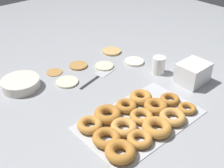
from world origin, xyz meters
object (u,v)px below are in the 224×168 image
pancake_1 (112,51)px  pancake_2 (54,72)px  pancake_3 (67,82)px  container_stack (193,73)px  spatula (102,74)px  pancake_0 (134,62)px  batter_bowl (21,84)px  paper_cup (159,65)px  pancake_5 (104,66)px  pancake_4 (78,66)px  donut_tray (137,120)px

pancake_1 → pancake_2: (-0.38, 0.02, -0.00)m
pancake_3 → container_stack: 0.62m
pancake_1 → spatula: size_ratio=0.42×
pancake_0 → pancake_3: 0.41m
batter_bowl → paper_cup: bearing=-29.5°
paper_cup → spatula: size_ratio=0.34×
batter_bowl → paper_cup: 0.70m
pancake_0 → pancake_2: pancake_0 is taller
pancake_1 → pancake_3: size_ratio=1.01×
pancake_2 → container_stack: (0.47, -0.53, 0.05)m
pancake_2 → batter_bowl: (-0.19, -0.02, 0.02)m
pancake_5 → paper_cup: (0.18, -0.23, 0.04)m
pancake_4 → paper_cup: size_ratio=1.09×
pancake_4 → pancake_3: bearing=-144.0°
pancake_0 → pancake_2: (-0.39, 0.20, -0.00)m
pancake_1 → pancake_2: pancake_1 is taller
pancake_1 → pancake_0: bearing=-86.7°
pancake_4 → batter_bowl: batter_bowl is taller
batter_bowl → spatula: batter_bowl is taller
pancake_4 → batter_bowl: 0.33m
pancake_0 → container_stack: 0.34m
pancake_4 → spatula: pancake_4 is taller
pancake_2 → container_stack: container_stack is taller
pancake_2 → donut_tray: donut_tray is taller
donut_tray → spatula: 0.42m
pancake_2 → spatula: size_ratio=0.32×
spatula → paper_cup: bearing=-52.4°
pancake_0 → pancake_4: (-0.26, 0.17, -0.00)m
donut_tray → spatula: donut_tray is taller
pancake_0 → batter_bowl: size_ratio=0.58×
pancake_3 → container_stack: container_stack is taller
paper_cup → pancake_2: bearing=138.7°
batter_bowl → pancake_3: bearing=-30.5°
spatula → pancake_4: bearing=93.7°
pancake_1 → pancake_5: 0.18m
container_stack → paper_cup: (-0.06, 0.17, -0.01)m
pancake_2 → spatula: pancake_2 is taller
pancake_3 → donut_tray: bearing=-85.0°
container_stack → paper_cup: bearing=108.2°
pancake_1 → donut_tray: 0.65m
pancake_3 → pancake_2: bearing=87.7°
spatula → pancake_0: bearing=-19.9°
pancake_4 → spatula: (0.05, -0.15, -0.00)m
spatula → container_stack: bearing=-64.8°
pancake_2 → pancake_0: bearing=-26.9°
pancake_4 → container_stack: 0.60m
pancake_1 → batter_bowl: batter_bowl is taller
pancake_4 → pancake_5: 0.14m
pancake_1 → paper_cup: size_ratio=1.22×
batter_bowl → spatula: size_ratio=0.69×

